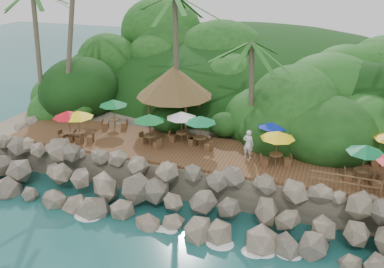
% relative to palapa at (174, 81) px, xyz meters
% --- Properties ---
extents(ground, '(140.00, 140.00, 0.00)m').
position_rel_palapa_xyz_m(ground, '(2.60, -9.45, -5.79)').
color(ground, '#19514F').
rests_on(ground, ground).
extents(land_base, '(32.00, 25.20, 2.10)m').
position_rel_palapa_xyz_m(land_base, '(2.60, 6.55, -4.74)').
color(land_base, gray).
rests_on(land_base, ground).
extents(jungle_hill, '(44.80, 28.00, 15.40)m').
position_rel_palapa_xyz_m(jungle_hill, '(2.60, 14.05, -5.79)').
color(jungle_hill, '#143811').
rests_on(jungle_hill, ground).
extents(seawall, '(29.00, 4.00, 2.30)m').
position_rel_palapa_xyz_m(seawall, '(2.60, -7.45, -4.64)').
color(seawall, gray).
rests_on(seawall, ground).
extents(terrace, '(26.00, 5.00, 0.20)m').
position_rel_palapa_xyz_m(terrace, '(2.60, -3.45, -3.59)').
color(terrace, brown).
rests_on(terrace, land_base).
extents(jungle_foliage, '(44.00, 16.00, 12.00)m').
position_rel_palapa_xyz_m(jungle_foliage, '(2.60, 5.55, -5.79)').
color(jungle_foliage, '#143811').
rests_on(jungle_foliage, ground).
extents(foam_line, '(25.20, 0.80, 0.06)m').
position_rel_palapa_xyz_m(foam_line, '(2.60, -9.15, -5.76)').
color(foam_line, white).
rests_on(foam_line, ground).
extents(palapa, '(5.54, 5.54, 4.60)m').
position_rel_palapa_xyz_m(palapa, '(0.00, 0.00, 0.00)').
color(palapa, brown).
rests_on(palapa, ground).
extents(dining_clusters, '(22.08, 5.27, 2.24)m').
position_rel_palapa_xyz_m(dining_clusters, '(4.28, -3.49, -1.63)').
color(dining_clusters, brown).
rests_on(dining_clusters, terrace).
extents(railing, '(7.20, 0.10, 1.00)m').
position_rel_palapa_xyz_m(railing, '(13.84, -5.80, -2.89)').
color(railing, brown).
rests_on(railing, terrace).
extents(waiter, '(0.75, 0.56, 1.87)m').
position_rel_palapa_xyz_m(waiter, '(6.31, -3.46, -2.55)').
color(waiter, white).
rests_on(waiter, terrace).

